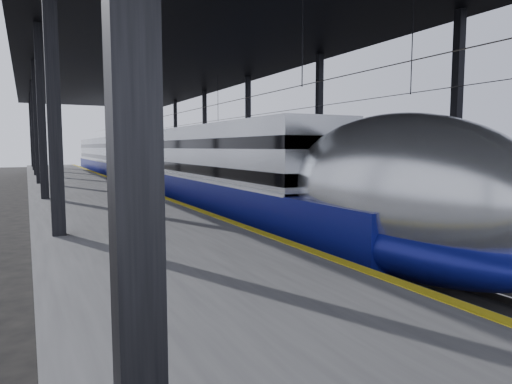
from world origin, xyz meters
TOP-DOWN VIEW (x-y plane):
  - ground at (0.00, 0.00)m, footprint 160.00×160.00m
  - platform at (-3.50, 20.00)m, footprint 6.00×80.00m
  - yellow_strip at (-0.70, 20.00)m, footprint 0.30×80.00m
  - rails at (4.50, 20.00)m, footprint 6.52×80.00m
  - canopy at (1.90, 20.00)m, footprint 18.00×75.00m
  - tgv_train at (2.00, 28.05)m, footprint 3.09×65.20m
  - second_train at (7.00, 36.28)m, footprint 2.69×56.05m

SIDE VIEW (x-z plane):
  - ground at x=0.00m, z-range 0.00..0.00m
  - rails at x=4.50m, z-range 0.00..0.16m
  - platform at x=-3.50m, z-range 0.00..1.00m
  - yellow_strip at x=-0.70m, z-range 1.00..1.01m
  - second_train at x=7.00m, z-range 0.02..3.73m
  - tgv_train at x=2.00m, z-range -0.14..4.28m
  - canopy at x=1.90m, z-range 4.38..13.85m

